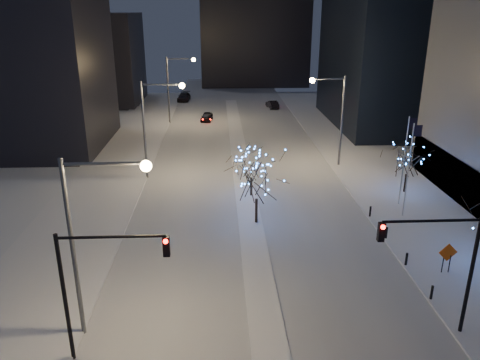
{
  "coord_description": "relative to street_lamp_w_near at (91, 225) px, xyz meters",
  "views": [
    {
      "loc": [
        -2.49,
        -19.5,
        16.65
      ],
      "look_at": [
        -0.98,
        12.22,
        5.0
      ],
      "focal_mm": 35.0,
      "sensor_mm": 36.0,
      "label": 1
    }
  ],
  "objects": [
    {
      "name": "ground",
      "position": [
        8.94,
        -2.0,
        -6.5
      ],
      "size": [
        160.0,
        160.0,
        0.0
      ],
      "primitive_type": "plane",
      "color": "silver",
      "rests_on": "ground"
    },
    {
      "name": "road",
      "position": [
        8.94,
        33.0,
        -6.49
      ],
      "size": [
        20.0,
        130.0,
        0.02
      ],
      "primitive_type": "cube",
      "color": "silver",
      "rests_on": "ground"
    },
    {
      "name": "median",
      "position": [
        8.94,
        28.0,
        -6.42
      ],
      "size": [
        2.0,
        80.0,
        0.15
      ],
      "primitive_type": "cube",
      "color": "silver",
      "rests_on": "ground"
    },
    {
      "name": "east_sidewalk",
      "position": [
        23.94,
        18.0,
        -6.42
      ],
      "size": [
        10.0,
        90.0,
        0.15
      ],
      "primitive_type": "cube",
      "color": "silver",
      "rests_on": "ground"
    },
    {
      "name": "west_sidewalk",
      "position": [
        -5.06,
        18.0,
        -6.42
      ],
      "size": [
        8.0,
        90.0,
        0.15
      ],
      "primitive_type": "cube",
      "color": "silver",
      "rests_on": "ground"
    },
    {
      "name": "filler_west_near",
      "position": [
        -19.06,
        38.0,
        5.5
      ],
      "size": [
        22.0,
        18.0,
        24.0
      ],
      "primitive_type": "cube",
      "color": "black",
      "rests_on": "ground"
    },
    {
      "name": "filler_west_far",
      "position": [
        -17.06,
        68.0,
        1.5
      ],
      "size": [
        18.0,
        16.0,
        16.0
      ],
      "primitive_type": "cube",
      "color": "black",
      "rests_on": "ground"
    },
    {
      "name": "street_lamp_w_near",
      "position": [
        0.0,
        0.0,
        0.0
      ],
      "size": [
        4.4,
        0.56,
        10.0
      ],
      "color": "#595E66",
      "rests_on": "ground"
    },
    {
      "name": "street_lamp_w_mid",
      "position": [
        0.0,
        25.0,
        0.0
      ],
      "size": [
        4.4,
        0.56,
        10.0
      ],
      "color": "#595E66",
      "rests_on": "ground"
    },
    {
      "name": "street_lamp_w_far",
      "position": [
        0.0,
        50.0,
        0.0
      ],
      "size": [
        4.4,
        0.56,
        10.0
      ],
      "color": "#595E66",
      "rests_on": "ground"
    },
    {
      "name": "street_lamp_east",
      "position": [
        19.02,
        28.0,
        -0.05
      ],
      "size": [
        3.9,
        0.56,
        10.0
      ],
      "color": "#595E66",
      "rests_on": "ground"
    },
    {
      "name": "traffic_signal_west",
      "position": [
        0.5,
        -2.0,
        -1.74
      ],
      "size": [
        5.26,
        0.43,
        7.0
      ],
      "color": "black",
      "rests_on": "ground"
    },
    {
      "name": "traffic_signal_east",
      "position": [
        17.88,
        -1.0,
        -1.74
      ],
      "size": [
        5.26,
        0.43,
        7.0
      ],
      "color": "black",
      "rests_on": "ground"
    },
    {
      "name": "flagpoles",
      "position": [
        22.3,
        15.25,
        -1.7
      ],
      "size": [
        1.35,
        2.6,
        8.0
      ],
      "color": "silver",
      "rests_on": "east_sidewalk"
    },
    {
      "name": "bollards",
      "position": [
        19.14,
        8.0,
        -5.9
      ],
      "size": [
        0.16,
        12.16,
        0.9
      ],
      "color": "black",
      "rests_on": "east_sidewalk"
    },
    {
      "name": "car_near",
      "position": [
        4.65,
        51.21,
        -5.82
      ],
      "size": [
        2.13,
        4.14,
        1.35
      ],
      "primitive_type": "imported",
      "rotation": [
        0.0,
        0.0,
        -0.14
      ],
      "color": "black",
      "rests_on": "ground"
    },
    {
      "name": "car_mid",
      "position": [
        16.11,
        60.8,
        -5.82
      ],
      "size": [
        2.1,
        4.31,
        1.36
      ],
      "primitive_type": "imported",
      "rotation": [
        0.0,
        0.0,
        3.31
      ],
      "color": "black",
      "rests_on": "ground"
    },
    {
      "name": "car_far",
      "position": [
        -0.06,
        68.67,
        -5.74
      ],
      "size": [
        2.51,
        5.37,
        1.52
      ],
      "primitive_type": "imported",
      "rotation": [
        0.0,
        0.0,
        -0.07
      ],
      "color": "black",
      "rests_on": "ground"
    },
    {
      "name": "holiday_tree_median_near",
      "position": [
        9.44,
        13.33,
        -2.5
      ],
      "size": [
        6.18,
        6.18,
        6.01
      ],
      "color": "black",
      "rests_on": "median"
    },
    {
      "name": "holiday_tree_median_far",
      "position": [
        9.44,
        19.25,
        -3.38
      ],
      "size": [
        3.42,
        3.42,
        4.47
      ],
      "color": "black",
      "rests_on": "median"
    },
    {
      "name": "holiday_tree_plaza_far",
      "position": [
        24.2,
        19.46,
        -3.08
      ],
      "size": [
        4.39,
        4.39,
        5.09
      ],
      "color": "black",
      "rests_on": "east_sidewalk"
    },
    {
      "name": "construction_sign",
      "position": [
        21.38,
        4.94,
        -5.06
      ],
      "size": [
        1.3,
        0.13,
        2.14
      ],
      "rotation": [
        0.0,
        0.0,
        0.06
      ],
      "color": "black",
      "rests_on": "east_sidewalk"
    }
  ]
}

